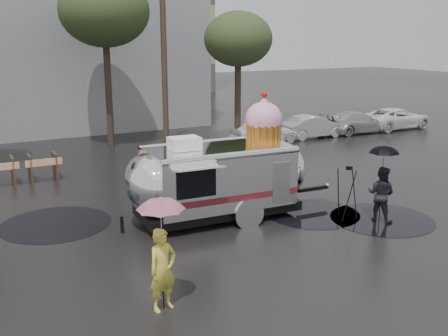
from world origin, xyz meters
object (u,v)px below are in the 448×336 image
airstream_trailer (221,175)px  tripod (348,187)px  person_left (163,270)px  person_right (381,194)px

airstream_trailer → tripod: size_ratio=4.33×
airstream_trailer → tripod: bearing=-26.9°
person_left → person_right: (7.43, 1.79, -0.02)m
person_right → tripod: size_ratio=1.02×
person_right → airstream_trailer: bearing=30.9°
airstream_trailer → person_left: airstream_trailer is taller
person_left → person_right: person_left is taller
person_left → person_right: bearing=-1.6°
airstream_trailer → person_right: airstream_trailer is taller
airstream_trailer → person_left: size_ratio=4.15×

